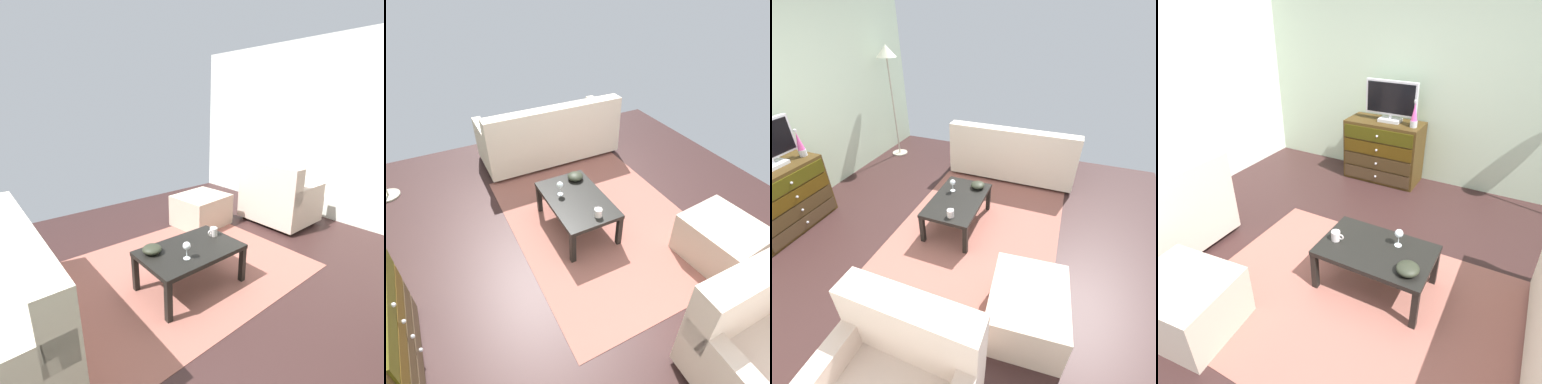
# 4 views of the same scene
# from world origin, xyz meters

# --- Properties ---
(ground_plane) EXTENTS (5.43, 5.09, 0.05)m
(ground_plane) POSITION_xyz_m (0.00, 0.00, -0.03)
(ground_plane) COLOR #321E1D
(wall_plain_left) EXTENTS (0.12, 5.09, 2.58)m
(wall_plain_left) POSITION_xyz_m (-2.48, 0.00, 1.29)
(wall_plain_left) COLOR silver
(wall_plain_left) RESTS_ON ground_plane
(area_rug) EXTENTS (2.60, 1.90, 0.01)m
(area_rug) POSITION_xyz_m (0.20, -0.20, 0.00)
(area_rug) COLOR #90554A
(area_rug) RESTS_ON ground_plane
(coffee_table) EXTENTS (0.93, 0.59, 0.39)m
(coffee_table) POSITION_xyz_m (0.26, 0.08, 0.35)
(coffee_table) COLOR black
(coffee_table) RESTS_ON ground_plane
(wine_glass) EXTENTS (0.07, 0.07, 0.16)m
(wine_glass) POSITION_xyz_m (0.39, 0.20, 0.51)
(wine_glass) COLOR silver
(wine_glass) RESTS_ON coffee_table
(mug) EXTENTS (0.11, 0.08, 0.08)m
(mug) POSITION_xyz_m (-0.09, 0.02, 0.44)
(mug) COLOR silver
(mug) RESTS_ON coffee_table
(bowl_decorative) EXTENTS (0.18, 0.18, 0.08)m
(bowl_decorative) POSITION_xyz_m (0.57, -0.07, 0.43)
(bowl_decorative) COLOR #292D21
(bowl_decorative) RESTS_ON coffee_table
(armchair) EXTENTS (0.80, 0.91, 0.89)m
(armchair) POSITION_xyz_m (-1.70, -0.32, 0.35)
(armchair) COLOR #332319
(armchair) RESTS_ON ground_plane
(ottoman) EXTENTS (0.75, 0.66, 0.44)m
(ottoman) POSITION_xyz_m (-0.79, -0.96, 0.22)
(ottoman) COLOR #BFAA95
(ottoman) RESTS_ON ground_plane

